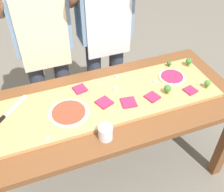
{
  "coord_description": "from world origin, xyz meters",
  "views": [
    {
      "loc": [
        -0.44,
        -1.2,
        1.95
      ],
      "look_at": [
        0.01,
        -0.01,
        0.82
      ],
      "focal_mm": 43.24,
      "sensor_mm": 36.0,
      "label": 1
    }
  ],
  "objects_px": {
    "cheese_crumble_d": "(115,89)",
    "flour_cup": "(106,133)",
    "chefs_knife": "(5,116)",
    "pizza_whole_beet_magenta": "(172,77)",
    "pizza_slice_far_left": "(80,89)",
    "cheese_crumble_a": "(116,77)",
    "broccoli_floret_back_left": "(189,61)",
    "pizza_whole_tomato_red": "(69,113)",
    "cook_left": "(42,36)",
    "broccoli_floret_center_left": "(167,89)",
    "pizza_slice_center": "(190,90)",
    "pizza_slice_near_right": "(129,102)",
    "prep_table": "(110,114)",
    "pizza_slice_near_left": "(104,102)",
    "broccoli_floret_center_right": "(207,83)",
    "cheese_crumble_e": "(48,138)",
    "cheese_crumble_b": "(155,82)",
    "pizza_slice_far_right": "(152,97)",
    "cheese_crumble_c": "(100,84)",
    "cook_right": "(105,25)",
    "broccoli_floret_front_left": "(169,63)"
  },
  "relations": [
    {
      "from": "cheese_crumble_d",
      "to": "flour_cup",
      "type": "relative_size",
      "value": 0.23
    },
    {
      "from": "chefs_knife",
      "to": "pizza_whole_beet_magenta",
      "type": "bearing_deg",
      "value": -1.11
    },
    {
      "from": "pizza_slice_far_left",
      "to": "cheese_crumble_a",
      "type": "xyz_separation_m",
      "value": [
        0.28,
        0.03,
        0.0
      ]
    },
    {
      "from": "broccoli_floret_back_left",
      "to": "cheese_crumble_d",
      "type": "bearing_deg",
      "value": -173.43
    },
    {
      "from": "chefs_knife",
      "to": "cheese_crumble_d",
      "type": "height_order",
      "value": "cheese_crumble_d"
    },
    {
      "from": "pizza_whole_beet_magenta",
      "to": "pizza_whole_tomato_red",
      "type": "distance_m",
      "value": 0.77
    },
    {
      "from": "pizza_whole_beet_magenta",
      "to": "cook_left",
      "type": "relative_size",
      "value": 0.11
    },
    {
      "from": "broccoli_floret_center_left",
      "to": "chefs_knife",
      "type": "bearing_deg",
      "value": 171.36
    },
    {
      "from": "pizza_slice_center",
      "to": "pizza_slice_near_right",
      "type": "height_order",
      "value": "same"
    },
    {
      "from": "chefs_knife",
      "to": "cheese_crumble_d",
      "type": "relative_size",
      "value": 12.55
    },
    {
      "from": "prep_table",
      "to": "cook_left",
      "type": "height_order",
      "value": "cook_left"
    },
    {
      "from": "pizza_slice_near_left",
      "to": "pizza_slice_near_right",
      "type": "xyz_separation_m",
      "value": [
        0.14,
        -0.05,
        0.0
      ]
    },
    {
      "from": "broccoli_floret_center_right",
      "to": "cheese_crumble_e",
      "type": "relative_size",
      "value": 4.04
    },
    {
      "from": "chefs_knife",
      "to": "pizza_whole_beet_magenta",
      "type": "xyz_separation_m",
      "value": [
        1.13,
        -0.02,
        0.0
      ]
    },
    {
      "from": "cheese_crumble_b",
      "to": "flour_cup",
      "type": "xyz_separation_m",
      "value": [
        -0.48,
        -0.32,
        0.01
      ]
    },
    {
      "from": "pizza_whole_tomato_red",
      "to": "broccoli_floret_back_left",
      "type": "bearing_deg",
      "value": 10.32
    },
    {
      "from": "pizza_whole_beet_magenta",
      "to": "pizza_slice_far_right",
      "type": "distance_m",
      "value": 0.27
    },
    {
      "from": "flour_cup",
      "to": "cheese_crumble_b",
      "type": "bearing_deg",
      "value": 33.78
    },
    {
      "from": "pizza_whole_tomato_red",
      "to": "cheese_crumble_a",
      "type": "xyz_separation_m",
      "value": [
        0.4,
        0.23,
        0.0
      ]
    },
    {
      "from": "cheese_crumble_c",
      "to": "cook_left",
      "type": "bearing_deg",
      "value": 125.76
    },
    {
      "from": "pizza_slice_near_left",
      "to": "pizza_slice_near_right",
      "type": "relative_size",
      "value": 0.98
    },
    {
      "from": "cheese_crumble_a",
      "to": "cheese_crumble_c",
      "type": "relative_size",
      "value": 1.45
    },
    {
      "from": "cheese_crumble_d",
      "to": "cheese_crumble_e",
      "type": "height_order",
      "value": "cheese_crumble_d"
    },
    {
      "from": "pizza_slice_near_right",
      "to": "prep_table",
      "type": "bearing_deg",
      "value": 145.73
    },
    {
      "from": "cheese_crumble_d",
      "to": "cheese_crumble_e",
      "type": "bearing_deg",
      "value": -152.75
    },
    {
      "from": "pizza_whole_beet_magenta",
      "to": "broccoli_floret_center_left",
      "type": "height_order",
      "value": "broccoli_floret_center_left"
    },
    {
      "from": "broccoli_floret_center_right",
      "to": "cheese_crumble_d",
      "type": "xyz_separation_m",
      "value": [
        -0.59,
        0.19,
        -0.03
      ]
    },
    {
      "from": "prep_table",
      "to": "chefs_knife",
      "type": "relative_size",
      "value": 6.87
    },
    {
      "from": "pizza_slice_far_left",
      "to": "cheese_crumble_e",
      "type": "xyz_separation_m",
      "value": [
        -0.28,
        -0.35,
        0.0
      ]
    },
    {
      "from": "prep_table",
      "to": "cheese_crumble_c",
      "type": "distance_m",
      "value": 0.21
    },
    {
      "from": "cook_left",
      "to": "broccoli_floret_center_left",
      "type": "bearing_deg",
      "value": -43.68
    },
    {
      "from": "pizza_slice_far_left",
      "to": "cheese_crumble_a",
      "type": "distance_m",
      "value": 0.28
    },
    {
      "from": "broccoli_floret_back_left",
      "to": "cook_left",
      "type": "height_order",
      "value": "cook_left"
    },
    {
      "from": "pizza_slice_far_left",
      "to": "flour_cup",
      "type": "xyz_separation_m",
      "value": [
        0.03,
        -0.43,
        0.01
      ]
    },
    {
      "from": "prep_table",
      "to": "pizza_slice_far_left",
      "type": "bearing_deg",
      "value": 132.11
    },
    {
      "from": "broccoli_floret_center_right",
      "to": "cook_right",
      "type": "distance_m",
      "value": 0.86
    },
    {
      "from": "cheese_crumble_d",
      "to": "cheese_crumble_e",
      "type": "distance_m",
      "value": 0.56
    },
    {
      "from": "chefs_knife",
      "to": "broccoli_floret_center_left",
      "type": "height_order",
      "value": "broccoli_floret_center_left"
    },
    {
      "from": "pizza_slice_near_right",
      "to": "cook_right",
      "type": "bearing_deg",
      "value": 83.53
    },
    {
      "from": "pizza_whole_tomato_red",
      "to": "cook_right",
      "type": "xyz_separation_m",
      "value": [
        0.45,
        0.6,
        0.21
      ]
    },
    {
      "from": "pizza_slice_near_left",
      "to": "cheese_crumble_b",
      "type": "distance_m",
      "value": 0.4
    },
    {
      "from": "pizza_whole_tomato_red",
      "to": "cheese_crumble_e",
      "type": "distance_m",
      "value": 0.22
    },
    {
      "from": "pizza_slice_near_left",
      "to": "pizza_slice_far_left",
      "type": "xyz_separation_m",
      "value": [
        -0.11,
        0.18,
        0.0
      ]
    },
    {
      "from": "cook_right",
      "to": "chefs_knife",
      "type": "bearing_deg",
      "value": -149.01
    },
    {
      "from": "cheese_crumble_e",
      "to": "cheese_crumble_c",
      "type": "bearing_deg",
      "value": 39.37
    },
    {
      "from": "pizza_slice_center",
      "to": "broccoli_floret_front_left",
      "type": "relative_size",
      "value": 1.65
    },
    {
      "from": "pizza_whole_beet_magenta",
      "to": "pizza_slice_far_right",
      "type": "height_order",
      "value": "pizza_whole_beet_magenta"
    },
    {
      "from": "cook_right",
      "to": "broccoli_floret_back_left",
      "type": "bearing_deg",
      "value": -40.39
    },
    {
      "from": "broccoli_floret_center_right",
      "to": "pizza_whole_beet_magenta",
      "type": "bearing_deg",
      "value": 132.3
    },
    {
      "from": "pizza_slice_near_right",
      "to": "cheese_crumble_b",
      "type": "distance_m",
      "value": 0.28
    }
  ]
}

